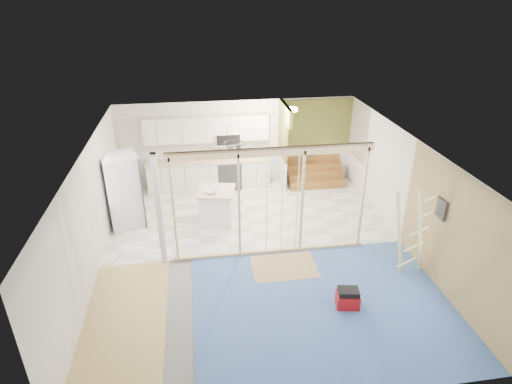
{
  "coord_description": "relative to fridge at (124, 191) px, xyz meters",
  "views": [
    {
      "loc": [
        -1.25,
        -8.14,
        5.62
      ],
      "look_at": [
        0.06,
        0.6,
        1.3
      ],
      "focal_mm": 30.0,
      "sensor_mm": 36.0,
      "label": 1
    }
  ],
  "objects": [
    {
      "name": "room",
      "position": [
        3.1,
        -1.85,
        0.35
      ],
      "size": [
        7.01,
        8.01,
        2.61
      ],
      "color": "slate",
      "rests_on": "ground"
    },
    {
      "name": "upper_cabinets",
      "position": [
        2.26,
        1.96,
        0.87
      ],
      "size": [
        3.6,
        0.41,
        0.85
      ],
      "color": "silver",
      "rests_on": "room"
    },
    {
      "name": "ceiling_light",
      "position": [
        4.5,
        1.15,
        1.59
      ],
      "size": [
        0.32,
        0.32,
        0.08
      ],
      "primitive_type": "cylinder",
      "color": "#FFEABF",
      "rests_on": "room"
    },
    {
      "name": "base_cabinets",
      "position": [
        1.49,
        1.51,
        -0.49
      ],
      "size": [
        4.45,
        2.24,
        0.93
      ],
      "color": "silver",
      "rests_on": "room"
    },
    {
      "name": "sheathing_panel",
      "position": [
        6.58,
        -3.85,
        0.35
      ],
      "size": [
        0.02,
        4.0,
        2.6
      ],
      "primitive_type": "cube",
      "color": "tan",
      "rests_on": "room"
    },
    {
      "name": "stud_frame",
      "position": [
        2.83,
        -1.85,
        0.65
      ],
      "size": [
        4.66,
        0.14,
        2.6
      ],
      "color": "#E1C089",
      "rests_on": "room"
    },
    {
      "name": "pot_rack",
      "position": [
        2.79,
        0.04,
        1.04
      ],
      "size": [
        0.52,
        0.52,
        0.72
      ],
      "color": "black",
      "rests_on": "room"
    },
    {
      "name": "bowl",
      "position": [
        2.17,
        -0.29,
        -0.03
      ],
      "size": [
        0.37,
        0.37,
        0.07
      ],
      "primitive_type": "imported",
      "rotation": [
        0.0,
        0.0,
        0.4
      ],
      "color": "white",
      "rests_on": "island"
    },
    {
      "name": "island",
      "position": [
        2.3,
        -0.18,
        -0.51
      ],
      "size": [
        1.08,
        1.08,
        0.89
      ],
      "rotation": [
        0.0,
        0.0,
        -0.2
      ],
      "color": "white",
      "rests_on": "room"
    },
    {
      "name": "fridge",
      "position": [
        0.0,
        0.0,
        0.0
      ],
      "size": [
        1.04,
        1.0,
        1.91
      ],
      "rotation": [
        0.0,
        0.0,
        0.3
      ],
      "color": "silver",
      "rests_on": "room"
    },
    {
      "name": "ladder",
      "position": [
        6.13,
        -3.05,
        0.07
      ],
      "size": [
        1.07,
        0.15,
        2.0
      ],
      "rotation": [
        0.0,
        0.0,
        0.23
      ],
      "color": "#D8C884",
      "rests_on": "room"
    },
    {
      "name": "toolbox",
      "position": [
        4.54,
        -3.88,
        -0.76
      ],
      "size": [
        0.48,
        0.39,
        0.41
      ],
      "rotation": [
        0.0,
        0.0,
        -0.17
      ],
      "color": "#A40F11",
      "rests_on": "room"
    },
    {
      "name": "green_partition",
      "position": [
        5.15,
        1.8,
        -0.01
      ],
      "size": [
        2.25,
        1.51,
        2.6
      ],
      "color": "olive",
      "rests_on": "room"
    },
    {
      "name": "soap_bottle_a",
      "position": [
        1.65,
        1.9,
        0.14
      ],
      "size": [
        0.14,
        0.14,
        0.32
      ],
      "primitive_type": "imported",
      "rotation": [
        0.0,
        0.0,
        0.14
      ],
      "color": "#A7AFBA",
      "rests_on": "base_cabinets"
    },
    {
      "name": "soap_bottle_b",
      "position": [
        3.8,
        1.73,
        0.08
      ],
      "size": [
        0.12,
        0.12,
        0.2
      ],
      "primitive_type": "imported",
      "rotation": [
        0.0,
        0.0,
        -0.38
      ],
      "color": "silver",
      "rests_on": "base_cabinets"
    },
    {
      "name": "floor_overlays",
      "position": [
        3.17,
        -1.79,
        -0.94
      ],
      "size": [
        7.0,
        8.0,
        0.03
      ],
      "color": "silver",
      "rests_on": "room"
    },
    {
      "name": "electrical_panel",
      "position": [
        6.53,
        -3.25,
        0.7
      ],
      "size": [
        0.04,
        0.3,
        0.4
      ],
      "primitive_type": "cube",
      "color": "#333337",
      "rests_on": "room"
    }
  ]
}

